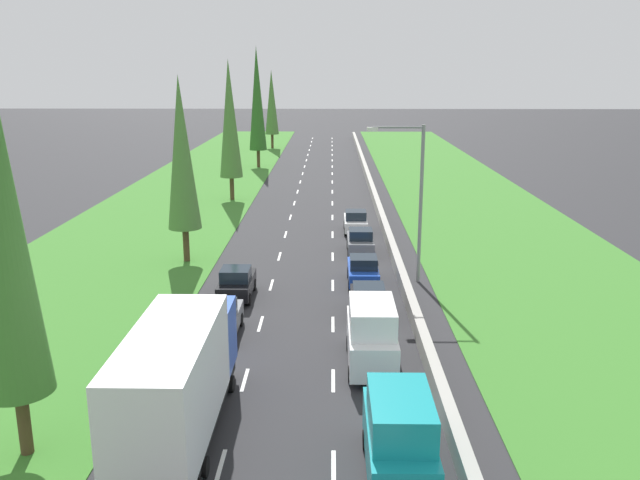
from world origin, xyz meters
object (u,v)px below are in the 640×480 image
object	(u,v)px
white_box_truck_left_lane	(179,380)
poplar_tree_third	(230,119)
white_van_right_lane	(372,334)
poplar_tree_fifth	(272,102)
grey_hatchback_left_lane	(220,319)
poplar_tree_fourth	(257,99)
poplar_tree_second	(182,154)
blue_hatchback_right_lane	(363,270)
grey_hatchback_right_lane	(360,241)
black_hatchback_left_lane_fourth	(237,283)
black_hatchback_right_lane	(368,301)
street_light_mast	(415,192)
teal_van_right_lane	(399,437)
white_hatchback_right_lane	(356,222)

from	to	relation	value
white_box_truck_left_lane	poplar_tree_third	bearing A→B (deg)	96.00
white_van_right_lane	poplar_tree_fifth	world-z (taller)	poplar_tree_fifth
grey_hatchback_left_lane	poplar_tree_fourth	distance (m)	55.45
poplar_tree_third	white_van_right_lane	bearing A→B (deg)	-73.09
white_van_right_lane	poplar_tree_second	distance (m)	19.62
blue_hatchback_right_lane	grey_hatchback_right_lane	xyz separation A→B (m)	(0.12, 6.64, 0.00)
white_box_truck_left_lane	black_hatchback_left_lane_fourth	bearing A→B (deg)	90.59
black_hatchback_right_lane	poplar_tree_second	distance (m)	15.92
poplar_tree_fourth	street_light_mast	bearing A→B (deg)	-73.38
teal_van_right_lane	white_box_truck_left_lane	distance (m)	7.26
teal_van_right_lane	black_hatchback_right_lane	xyz separation A→B (m)	(-0.18, 13.50, -0.56)
white_van_right_lane	grey_hatchback_right_lane	size ratio (longest dim) A/B	1.26
white_van_right_lane	black_hatchback_left_lane_fourth	xyz separation A→B (m)	(-6.73, 8.42, -0.56)
teal_van_right_lane	white_van_right_lane	distance (m)	7.85
black_hatchback_right_lane	poplar_tree_third	world-z (taller)	poplar_tree_third
white_van_right_lane	white_hatchback_right_lane	distance (m)	23.41
white_van_right_lane	poplar_tree_third	distance (m)	38.30
teal_van_right_lane	white_van_right_lane	xyz separation A→B (m)	(-0.36, 7.84, 0.00)
street_light_mast	poplar_tree_fifth	bearing A→B (deg)	101.67
poplar_tree_second	poplar_tree_fourth	bearing A→B (deg)	89.91
poplar_tree_second	white_box_truck_left_lane	bearing A→B (deg)	-78.51
grey_hatchback_right_lane	poplar_tree_third	distance (m)	22.86
grey_hatchback_right_lane	grey_hatchback_left_lane	distance (m)	15.99
poplar_tree_second	blue_hatchback_right_lane	bearing A→B (deg)	-22.42
black_hatchback_right_lane	poplar_tree_fifth	world-z (taller)	poplar_tree_fifth
white_hatchback_right_lane	black_hatchback_right_lane	bearing A→B (deg)	-89.97
grey_hatchback_left_lane	poplar_tree_second	distance (m)	14.29
black_hatchback_left_lane_fourth	poplar_tree_second	world-z (taller)	poplar_tree_second
white_van_right_lane	grey_hatchback_right_lane	distance (m)	17.46
grey_hatchback_right_lane	grey_hatchback_left_lane	xyz separation A→B (m)	(-7.04, -14.35, 0.00)
black_hatchback_right_lane	white_hatchback_right_lane	bearing A→B (deg)	90.03
white_van_right_lane	black_hatchback_left_lane_fourth	size ratio (longest dim) A/B	1.26
white_box_truck_left_lane	street_light_mast	xyz separation A→B (m)	(9.61, 17.29, 3.05)
white_hatchback_right_lane	poplar_tree_third	xyz separation A→B (m)	(-11.17, 12.77, 6.67)
black_hatchback_left_lane_fourth	street_light_mast	xyz separation A→B (m)	(9.76, 3.02, 4.40)
teal_van_right_lane	blue_hatchback_right_lane	bearing A→B (deg)	90.62
blue_hatchback_right_lane	white_hatchback_right_lane	size ratio (longest dim) A/B	1.00
teal_van_right_lane	blue_hatchback_right_lane	xyz separation A→B (m)	(-0.20, 18.65, -0.56)
white_box_truck_left_lane	poplar_tree_second	size ratio (longest dim) A/B	0.81
teal_van_right_lane	poplar_tree_fifth	bearing A→B (deg)	97.40
black_hatchback_left_lane_fourth	poplar_tree_fifth	xyz separation A→B (m)	(-4.18, 70.47, 6.20)
teal_van_right_lane	street_light_mast	bearing A→B (deg)	82.12
poplar_tree_fifth	street_light_mast	xyz separation A→B (m)	(13.93, -67.45, -1.80)
white_van_right_lane	poplar_tree_fourth	bearing A→B (deg)	100.60
grey_hatchback_left_lane	blue_hatchback_right_lane	bearing A→B (deg)	48.09
white_hatchback_right_lane	white_van_right_lane	bearing A→B (deg)	-90.41
white_van_right_lane	poplar_tree_third	xyz separation A→B (m)	(-11.00, 36.17, 6.11)
white_box_truck_left_lane	poplar_tree_fifth	xyz separation A→B (m)	(-4.32, 84.74, 4.85)
white_box_truck_left_lane	poplar_tree_second	world-z (taller)	poplar_tree_second
blue_hatchback_right_lane	black_hatchback_left_lane_fourth	world-z (taller)	same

